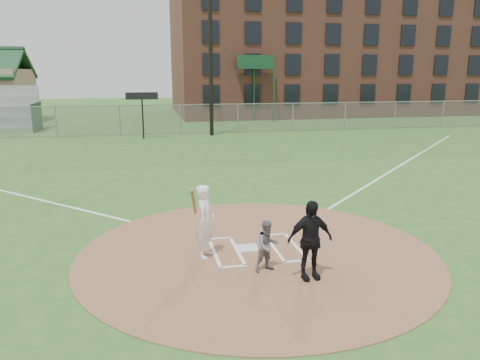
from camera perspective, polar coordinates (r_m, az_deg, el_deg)
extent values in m
plane|color=#2E5F20|center=(11.17, 2.11, -8.80)|extent=(140.00, 140.00, 0.00)
cylinder|color=#936545|center=(11.16, 2.11, -8.75)|extent=(8.40, 8.40, 0.02)
cube|color=silver|center=(11.31, 0.95, -8.30)|extent=(0.50, 0.50, 0.03)
cube|color=white|center=(22.65, 19.06, 1.75)|extent=(17.04, 17.04, 0.01)
imported|color=slate|center=(9.97, 3.39, -8.00)|extent=(0.64, 0.55, 1.11)
imported|color=black|center=(9.60, 8.52, -7.25)|extent=(1.00, 0.48, 1.65)
cube|color=white|center=(11.11, -3.15, -8.78)|extent=(0.08, 1.80, 0.01)
cube|color=white|center=(11.20, -0.34, -8.58)|extent=(0.08, 1.80, 0.01)
cube|color=white|center=(11.98, -2.47, -7.12)|extent=(0.62, 0.08, 0.01)
cube|color=white|center=(10.34, -0.83, -10.49)|extent=(0.62, 0.08, 0.01)
cube|color=white|center=(11.56, 6.80, -7.98)|extent=(0.08, 1.80, 0.01)
cube|color=white|center=(11.40, 4.15, -8.22)|extent=(0.08, 1.80, 0.01)
cube|color=white|center=(12.28, 4.22, -6.63)|extent=(0.62, 0.08, 0.01)
cube|color=white|center=(10.68, 6.89, -9.79)|extent=(0.62, 0.08, 0.01)
imported|color=white|center=(10.63, -4.22, -5.03)|extent=(0.62, 0.73, 1.68)
cylinder|color=olive|center=(10.04, -5.67, -2.63)|extent=(0.21, 0.60, 0.70)
cube|color=slate|center=(32.31, -7.28, 7.32)|extent=(56.00, 0.03, 2.00)
cube|color=gray|center=(32.23, -7.33, 9.09)|extent=(56.00, 0.06, 0.06)
cube|color=gray|center=(32.31, -7.28, 7.32)|extent=(56.08, 0.08, 2.00)
cube|color=#194728|center=(37.16, -23.50, 7.09)|extent=(0.08, 3.20, 2.00)
cube|color=brown|center=(51.61, 9.72, 16.56)|extent=(30.00, 16.00, 15.00)
cube|color=black|center=(44.15, 13.54, 16.89)|extent=(26.60, 0.10, 12.20)
cube|color=#194728|center=(40.53, 1.89, 13.50)|extent=(3.20, 1.00, 0.15)
cube|color=#194728|center=(41.06, 1.70, 10.36)|extent=(0.12, 0.12, 4.50)
cube|color=#194728|center=(40.52, 4.12, 10.30)|extent=(0.12, 0.12, 4.50)
cube|color=#194728|center=(40.54, 1.90, 14.28)|extent=(3.20, 0.08, 1.00)
cylinder|color=black|center=(31.44, -3.61, 16.37)|extent=(0.26, 0.26, 12.00)
cylinder|color=black|center=(30.40, -11.76, 7.37)|extent=(0.10, 0.10, 2.60)
cube|color=black|center=(30.30, -11.88, 10.00)|extent=(2.00, 0.10, 0.45)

